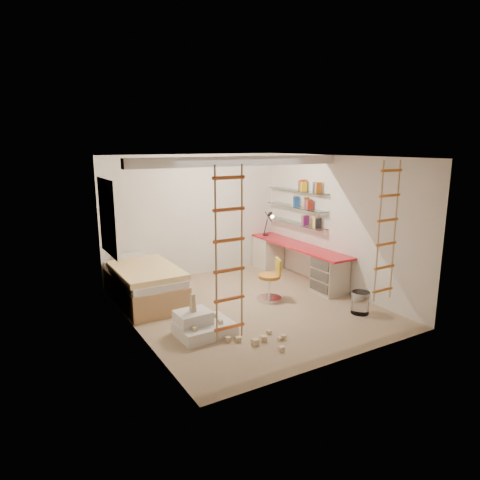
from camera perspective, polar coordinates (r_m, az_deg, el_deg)
floor at (r=7.63m, az=1.15°, el=-8.89°), size 4.50×4.50×0.00m
ceiling_beam at (r=7.36m, az=0.00°, el=10.47°), size 4.00×0.18×0.16m
window_frame at (r=7.84m, az=-17.12°, el=2.92°), size 0.06×1.15×1.35m
window_blind at (r=7.85m, az=-16.84°, el=2.94°), size 0.02×1.00×1.20m
rope_ladder_left at (r=5.07m, az=-1.46°, el=-2.05°), size 0.41×0.04×2.13m
rope_ladder_right at (r=6.76m, az=18.99°, el=1.00°), size 0.41×0.04×2.13m
waste_bin at (r=7.56m, az=15.76°, el=-8.04°), size 0.30×0.30×0.38m
desk at (r=9.11m, az=7.57°, el=-2.71°), size 0.56×2.80×0.75m
shelves at (r=9.18m, az=7.49°, el=4.41°), size 0.25×1.80×0.71m
bed at (r=8.00m, az=-12.66°, el=-5.66°), size 1.02×2.00×0.69m
task_lamp at (r=9.68m, az=3.99°, el=2.73°), size 0.14×0.36×0.57m
swivel_chair at (r=7.88m, az=4.10°, el=-5.99°), size 0.59×0.59×0.78m
play_platform at (r=6.57m, az=-5.20°, el=-11.27°), size 0.84×0.66×0.37m
toy_blocks at (r=6.39m, az=-0.59°, el=-11.53°), size 1.24×1.21×0.64m
books at (r=9.17m, az=7.51°, el=5.04°), size 0.14×0.58×0.92m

